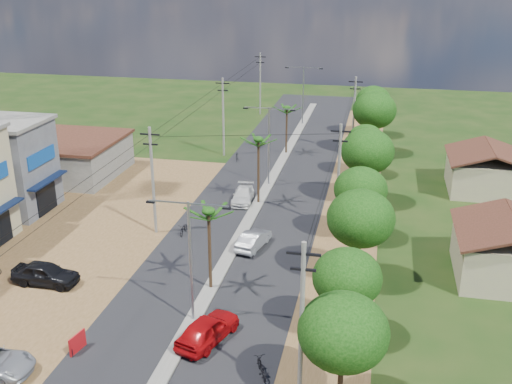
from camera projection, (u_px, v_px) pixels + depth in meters
ground at (193, 321)px, 37.23m from camera, size 160.00×160.00×0.00m
road at (246, 225)px, 50.94m from camera, size 12.00×110.00×0.04m
median at (254, 211)px, 53.66m from camera, size 1.00×90.00×0.18m
dirt_lot_west at (43, 244)px, 47.44m from camera, size 18.00×46.00×0.04m
dirt_shoulder_east at (347, 234)px, 49.30m from camera, size 5.00×90.00×0.03m
shophouse_grey at (1, 166)px, 52.81m from camera, size 9.00×6.40×8.30m
low_shed at (70, 157)px, 62.54m from camera, size 10.40×10.40×3.95m
house_east_near at (510, 246)px, 41.66m from camera, size 7.60×7.50×4.60m
house_east_far at (487, 167)px, 57.93m from camera, size 7.60×7.50×4.60m
tree_east_a at (343, 332)px, 28.31m from camera, size 4.40×4.40×6.37m
tree_east_b at (347, 278)px, 33.97m from camera, size 4.00×4.00×5.83m
tree_east_c at (361, 219)px, 40.03m from camera, size 4.60×4.60×6.83m
tree_east_d at (361, 190)px, 46.68m from camera, size 4.20×4.20×6.13m
tree_east_e at (368, 151)px, 53.69m from camera, size 4.80×4.80×7.14m
tree_east_f at (366, 140)px, 61.51m from camera, size 3.80×3.80×5.52m
tree_east_g at (374, 110)px, 68.23m from camera, size 5.00×5.00×7.38m
tree_east_h at (373, 101)px, 75.82m from camera, size 4.40×4.40×6.52m
palm_median_near at (209, 215)px, 38.93m from camera, size 2.00×2.00×6.15m
palm_median_mid at (258, 143)px, 53.43m from camera, size 2.00×2.00×6.55m
palm_median_far at (287, 110)px, 68.29m from camera, size 2.00×2.00×5.85m
streetlight_near at (190, 252)px, 35.53m from camera, size 5.10×0.18×8.00m
streetlight_mid at (269, 140)px, 58.40m from camera, size 5.10×0.18×8.00m
streetlight_far at (303, 90)px, 81.26m from camera, size 5.10×0.18×8.00m
utility_pole_w_b at (153, 178)px, 47.87m from camera, size 1.60×0.24×9.00m
utility_pole_w_c at (223, 115)px, 67.99m from camera, size 1.60×0.24×9.00m
utility_pole_w_d at (260, 82)px, 87.20m from camera, size 1.60×0.24×9.00m
utility_pole_e_a at (302, 322)px, 28.61m from camera, size 1.60×0.24×9.00m
utility_pole_e_b at (339, 175)px, 48.73m from camera, size 1.60×0.24×9.00m
utility_pole_e_c at (354, 113)px, 68.85m from camera, size 1.60×0.24×9.00m
car_red_near at (208, 330)px, 34.96m from camera, size 3.30×5.06×1.60m
car_silver_mid at (253, 240)px, 46.63m from camera, size 2.28×4.33×1.36m
car_white_far at (243, 196)px, 55.72m from camera, size 2.19×4.54×1.28m
car_parked_dark at (46, 274)px, 41.26m from camera, size 4.67×1.92×1.58m
moto_rider_east at (261, 368)px, 32.14m from camera, size 1.32×1.90×0.95m
moto_rider_west_a at (184, 229)px, 49.07m from camera, size 0.70×1.81×0.94m
moto_rider_west_b at (237, 157)px, 67.40m from camera, size 0.77×1.68×0.97m
roadside_sign at (77, 343)px, 34.12m from camera, size 0.36×1.37×1.15m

